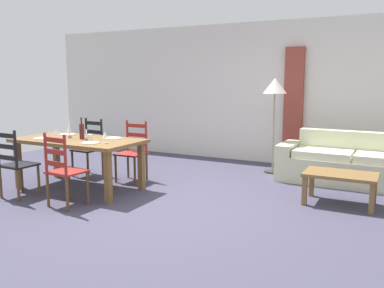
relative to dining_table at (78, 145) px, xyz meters
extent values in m
cube|color=#3D3B4F|center=(1.55, -0.07, -0.67)|extent=(9.60, 9.60, 0.02)
cube|color=silver|center=(1.55, 3.23, 0.69)|extent=(9.60, 0.16, 2.70)
cube|color=brown|center=(2.40, 3.09, 0.44)|extent=(0.35, 0.08, 2.20)
cube|color=brown|center=(0.00, 0.00, 0.06)|extent=(1.90, 0.96, 0.05)
cube|color=brown|center=(-0.85, -0.38, -0.31)|extent=(0.08, 0.08, 0.70)
cube|color=brown|center=(0.85, -0.38, -0.31)|extent=(0.08, 0.08, 0.70)
cube|color=brown|center=(-0.85, 0.38, -0.31)|extent=(0.08, 0.08, 0.70)
cube|color=brown|center=(0.85, 0.38, -0.31)|extent=(0.08, 0.08, 0.70)
cube|color=black|center=(-0.44, -0.70, -0.22)|extent=(0.43, 0.41, 0.03)
cylinder|color=brown|center=(-0.62, -0.53, -0.45)|extent=(0.04, 0.04, 0.43)
cylinder|color=brown|center=(-0.26, -0.53, -0.45)|extent=(0.04, 0.04, 0.43)
cylinder|color=brown|center=(-0.63, -0.87, -0.45)|extent=(0.04, 0.04, 0.43)
cylinder|color=brown|center=(-0.27, -0.87, -0.45)|extent=(0.04, 0.04, 0.43)
cylinder|color=black|center=(-0.27, -0.87, 0.05)|extent=(0.04, 0.04, 0.50)
cube|color=black|center=(-0.45, -0.87, -0.08)|extent=(0.38, 0.03, 0.06)
cube|color=black|center=(-0.45, -0.87, 0.07)|extent=(0.38, 0.03, 0.06)
cube|color=black|center=(-0.45, -0.87, 0.22)|extent=(0.38, 0.03, 0.06)
cube|color=maroon|center=(0.45, -0.69, -0.22)|extent=(0.45, 0.43, 0.03)
cylinder|color=brown|center=(0.28, -0.51, -0.45)|extent=(0.04, 0.04, 0.43)
cylinder|color=brown|center=(0.64, -0.54, -0.45)|extent=(0.04, 0.04, 0.43)
cylinder|color=brown|center=(0.25, -0.85, -0.45)|extent=(0.04, 0.04, 0.43)
cylinder|color=brown|center=(0.61, -0.88, -0.45)|extent=(0.04, 0.04, 0.43)
cylinder|color=maroon|center=(0.25, -0.85, 0.05)|extent=(0.04, 0.04, 0.50)
cylinder|color=maroon|center=(0.61, -0.88, 0.05)|extent=(0.04, 0.04, 0.50)
cube|color=maroon|center=(0.43, -0.86, -0.08)|extent=(0.38, 0.05, 0.06)
cube|color=maroon|center=(0.43, -0.86, 0.07)|extent=(0.38, 0.05, 0.06)
cube|color=maroon|center=(0.43, -0.86, 0.22)|extent=(0.38, 0.05, 0.06)
cube|color=black|center=(-0.46, 0.69, -0.22)|extent=(0.45, 0.43, 0.03)
cylinder|color=brown|center=(-0.29, 0.50, -0.45)|extent=(0.04, 0.04, 0.43)
cylinder|color=brown|center=(-0.65, 0.53, -0.45)|extent=(0.04, 0.04, 0.43)
cylinder|color=brown|center=(-0.26, 0.84, -0.45)|extent=(0.04, 0.04, 0.43)
cylinder|color=brown|center=(-0.62, 0.87, -0.45)|extent=(0.04, 0.04, 0.43)
cylinder|color=black|center=(-0.26, 0.84, 0.05)|extent=(0.04, 0.04, 0.50)
cylinder|color=black|center=(-0.62, 0.87, 0.05)|extent=(0.04, 0.04, 0.50)
cube|color=black|center=(-0.44, 0.86, -0.08)|extent=(0.38, 0.05, 0.06)
cube|color=black|center=(-0.44, 0.86, 0.07)|extent=(0.38, 0.05, 0.06)
cube|color=black|center=(-0.44, 0.86, 0.22)|extent=(0.38, 0.05, 0.06)
cube|color=maroon|center=(0.42, 0.72, -0.22)|extent=(0.43, 0.41, 0.03)
cylinder|color=brown|center=(0.61, 0.55, -0.45)|extent=(0.04, 0.04, 0.43)
cylinder|color=brown|center=(0.25, 0.54, -0.45)|extent=(0.04, 0.04, 0.43)
cylinder|color=brown|center=(0.60, 0.89, -0.45)|extent=(0.04, 0.04, 0.43)
cylinder|color=brown|center=(0.24, 0.88, -0.45)|extent=(0.04, 0.04, 0.43)
cylinder|color=maroon|center=(0.60, 0.89, 0.05)|extent=(0.04, 0.04, 0.50)
cylinder|color=maroon|center=(0.24, 0.88, 0.05)|extent=(0.04, 0.04, 0.50)
cube|color=maroon|center=(0.42, 0.89, -0.08)|extent=(0.38, 0.04, 0.06)
cube|color=maroon|center=(0.42, 0.89, 0.07)|extent=(0.38, 0.04, 0.06)
cube|color=maroon|center=(0.42, 0.89, 0.22)|extent=(0.38, 0.04, 0.06)
cylinder|color=white|center=(-0.45, -0.25, 0.10)|extent=(0.24, 0.24, 0.02)
cube|color=silver|center=(-0.60, -0.25, 0.09)|extent=(0.02, 0.17, 0.01)
cylinder|color=white|center=(0.45, -0.25, 0.10)|extent=(0.24, 0.24, 0.02)
cube|color=silver|center=(0.30, -0.25, 0.09)|extent=(0.03, 0.17, 0.01)
cylinder|color=white|center=(-0.45, 0.25, 0.10)|extent=(0.24, 0.24, 0.02)
cube|color=silver|center=(-0.60, 0.25, 0.09)|extent=(0.02, 0.17, 0.01)
cylinder|color=white|center=(0.45, 0.25, 0.10)|extent=(0.24, 0.24, 0.02)
cube|color=silver|center=(0.30, 0.25, 0.09)|extent=(0.03, 0.17, 0.01)
cylinder|color=#471919|center=(0.05, 0.03, 0.20)|extent=(0.07, 0.07, 0.22)
cylinder|color=#471919|center=(0.05, 0.03, 0.35)|extent=(0.02, 0.02, 0.08)
cylinder|color=black|center=(0.05, 0.03, 0.39)|extent=(0.03, 0.03, 0.02)
cylinder|color=white|center=(-0.29, -0.14, 0.09)|extent=(0.06, 0.06, 0.01)
cylinder|color=white|center=(-0.29, -0.14, 0.13)|extent=(0.01, 0.01, 0.07)
cone|color=white|center=(-0.29, -0.14, 0.21)|extent=(0.06, 0.06, 0.08)
cylinder|color=white|center=(0.60, -0.12, 0.09)|extent=(0.06, 0.06, 0.01)
cylinder|color=white|center=(0.60, -0.12, 0.13)|extent=(0.01, 0.01, 0.07)
cone|color=white|center=(0.60, -0.12, 0.21)|extent=(0.06, 0.06, 0.08)
cylinder|color=white|center=(-0.32, 0.15, 0.09)|extent=(0.06, 0.06, 0.01)
cylinder|color=white|center=(-0.32, 0.15, 0.13)|extent=(0.01, 0.01, 0.07)
cone|color=white|center=(-0.32, 0.15, 0.21)|extent=(0.06, 0.06, 0.08)
cylinder|color=beige|center=(0.27, -0.04, 0.13)|extent=(0.07, 0.07, 0.09)
cylinder|color=#998C66|center=(-0.18, 0.02, 0.11)|extent=(0.05, 0.05, 0.04)
cylinder|color=white|center=(-0.18, 0.02, 0.24)|extent=(0.02, 0.02, 0.23)
cylinder|color=#998C66|center=(0.20, -0.04, 0.11)|extent=(0.05, 0.05, 0.04)
cylinder|color=white|center=(0.20, -0.04, 0.19)|extent=(0.02, 0.02, 0.12)
cube|color=beige|center=(3.60, 2.12, -0.46)|extent=(1.81, 0.83, 0.40)
cube|color=beige|center=(3.60, 2.42, -0.26)|extent=(1.80, 0.23, 0.80)
cube|color=beige|center=(2.58, 2.14, -0.37)|extent=(0.25, 0.80, 0.58)
cube|color=beige|center=(3.15, 2.08, -0.20)|extent=(0.87, 0.66, 0.12)
cube|color=brown|center=(3.55, 0.97, -0.26)|extent=(0.90, 0.56, 0.04)
cube|color=brown|center=(3.15, 0.74, -0.47)|extent=(0.06, 0.06, 0.38)
cube|color=brown|center=(3.95, 0.74, -0.47)|extent=(0.06, 0.06, 0.38)
cube|color=brown|center=(3.15, 1.20, -0.47)|extent=(0.06, 0.06, 0.38)
cube|color=brown|center=(3.95, 1.20, -0.47)|extent=(0.06, 0.06, 0.38)
cylinder|color=#332D28|center=(2.25, 2.37, -0.65)|extent=(0.28, 0.28, 0.03)
cylinder|color=gray|center=(2.25, 2.37, 0.04)|extent=(0.03, 0.03, 1.35)
cone|color=beige|center=(2.25, 2.37, 0.85)|extent=(0.40, 0.40, 0.26)
camera|label=1|loc=(4.20, -4.44, 0.95)|focal=37.85mm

